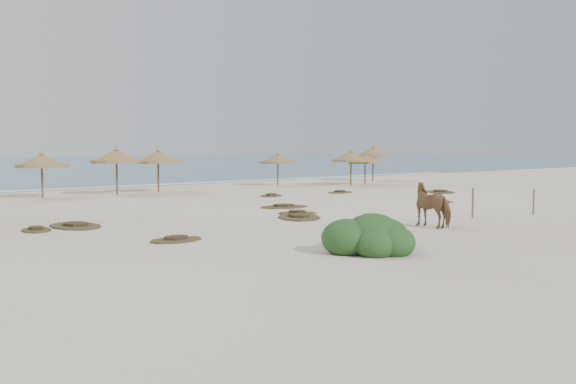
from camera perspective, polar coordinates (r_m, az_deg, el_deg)
name	(u,v)px	position (r m, az deg, el deg)	size (l,w,h in m)	color
ground	(384,222)	(26.05, 8.57, -2.62)	(160.00, 160.00, 0.00)	beige
foam_line	(122,186)	(47.78, -14.58, 0.49)	(70.00, 0.60, 0.01)	white
palapa_1	(42,161)	(39.07, -21.06, 2.55)	(3.12, 3.12, 2.69)	brown
palapa_2	(116,157)	(40.21, -15.00, 3.02)	(4.04, 4.04, 2.95)	brown
palapa_3	(158,158)	(41.50, -11.48, 3.00)	(3.13, 3.13, 2.84)	brown
palapa_4	(278,159)	(47.08, -0.91, 2.93)	(3.13, 3.13, 2.50)	brown
palapa_5	(351,157)	(47.10, 5.62, 3.11)	(3.17, 3.17, 2.71)	brown
palapa_6	(365,159)	(48.61, 6.87, 2.90)	(2.88, 2.88, 2.44)	brown
palapa_7	(373,153)	(53.31, 7.57, 3.49)	(4.20, 4.20, 3.00)	brown
horse	(434,205)	(24.75, 12.84, -1.11)	(0.90, 1.97, 1.67)	brown
fence_post_near	(473,203)	(28.15, 16.11, -0.94)	(0.09, 0.09, 1.25)	#6C6151
fence_post_far	(534,202)	(30.10, 21.00, -0.83)	(0.08, 0.08, 1.13)	#6C6151
bush	(372,237)	(18.78, 7.47, -4.02)	(2.92, 2.57, 1.31)	#2A5022
scrub_0	(176,239)	(21.07, -9.93, -4.17)	(1.87, 1.28, 0.16)	brown
scrub_1	(75,225)	(25.46, -18.38, -2.84)	(1.89, 2.75, 0.16)	brown
scrub_2	(297,213)	(28.53, 0.83, -1.85)	(2.07, 1.89, 0.16)	brown
scrub_3	(284,206)	(31.32, -0.37, -1.29)	(2.74, 2.14, 0.16)	brown
scrub_4	(435,202)	(34.71, 12.92, -0.84)	(2.35, 2.07, 0.16)	brown
scrub_5	(440,192)	(41.81, 13.37, 0.03)	(2.87, 3.13, 0.16)	brown
scrub_7	(271,195)	(37.86, -1.51, -0.30)	(2.19, 1.99, 0.16)	brown
scrub_8	(36,230)	(24.77, -21.47, -3.12)	(1.30, 1.73, 0.16)	brown
scrub_9	(299,217)	(27.00, 0.99, -2.21)	(2.95, 3.28, 0.16)	brown
scrub_10	(340,192)	(40.51, 4.66, 0.00)	(2.01, 1.46, 0.16)	brown
scrub_11	(350,235)	(21.86, 5.49, -3.81)	(2.31, 1.97, 0.16)	brown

